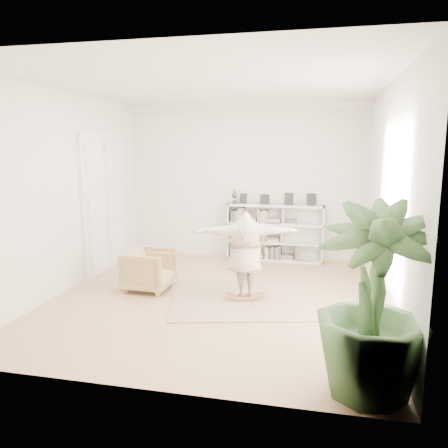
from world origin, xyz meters
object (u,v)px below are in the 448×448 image
object	(u,v)px
houseplant	(372,301)
rocker_board	(245,296)
bookshelf	(275,233)
armchair	(149,270)
person	(245,252)

from	to	relation	value
houseplant	rocker_board	bearing A→B (deg)	124.48
bookshelf	armchair	distance (m)	3.33
rocker_board	houseplant	distance (m)	3.26
person	bookshelf	bearing A→B (deg)	-108.30
armchair	person	distance (m)	1.88
houseplant	bookshelf	bearing A→B (deg)	106.17
armchair	houseplant	bearing A→B (deg)	-125.65
rocker_board	bookshelf	bearing A→B (deg)	71.70
person	houseplant	size ratio (longest dim) A/B	0.87
bookshelf	person	xyz separation A→B (m)	(-0.21, -2.80, 0.21)
rocker_board	armchair	bearing A→B (deg)	160.52
rocker_board	houseplant	size ratio (longest dim) A/B	0.25
bookshelf	houseplant	distance (m)	5.60
armchair	person	xyz separation A→B (m)	(1.82, -0.17, 0.47)
bookshelf	person	distance (m)	2.82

